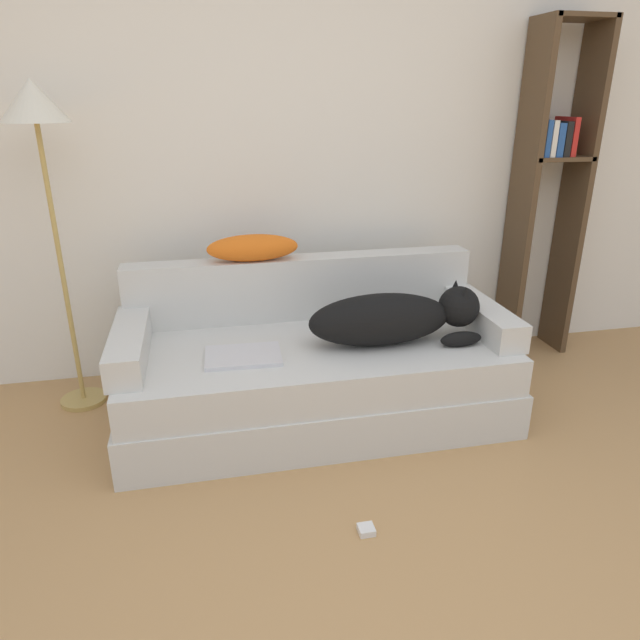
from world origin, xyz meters
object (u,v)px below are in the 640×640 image
Objects in this scene: dog at (395,317)px; bookshelf at (550,180)px; couch at (316,380)px; throw_pillow at (253,248)px; floor_lamp at (39,134)px; laptop at (243,356)px; power_adapter at (366,530)px.

bookshelf is (1.14, 0.63, 0.52)m from dog.
throw_pillow reaches higher than couch.
bookshelf is at bearing 19.76° from couch.
throw_pillow is at bearing -3.03° from floor_lamp.
bookshelf is 2.70m from floor_lamp.
bookshelf reaches higher than couch.
laptop is at bearing -160.84° from bookshelf.
laptop is 0.60m from throw_pillow.
bookshelf reaches higher than laptop.
power_adapter is at bearing -46.62° from floor_lamp.
throw_pillow reaches higher than laptop.
dog is 0.53× the size of floor_lamp.
couch is at bearing 166.79° from dog.
floor_lamp is at bearing 162.80° from dog.
couch is 0.97× the size of bookshelf.
throw_pillow is (0.11, 0.45, 0.39)m from laptop.
laptop is 0.93m from power_adapter.
laptop is 5.91× the size of power_adapter.
floor_lamp reaches higher than couch.
dog is at bearing 65.57° from power_adapter.
power_adapter is (0.01, -0.86, -0.19)m from couch.
bookshelf reaches higher than dog.
bookshelf is (1.50, 0.54, 0.86)m from couch.
couch is 1.70m from floor_lamp.
dog is 1.00m from power_adapter.
throw_pillow is (-0.25, 0.34, 0.60)m from couch.
power_adapter is at bearing -61.26° from laptop.
throw_pillow is at bearing 145.27° from dog.
dog is 1.40m from bookshelf.
laptop reaches higher than power_adapter.
dog is at bearing -17.20° from floor_lamp.
couch is at bearing 90.69° from power_adapter.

